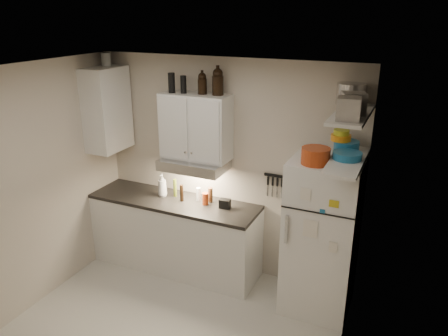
% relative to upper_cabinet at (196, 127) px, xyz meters
% --- Properties ---
extents(ceiling, '(3.20, 3.00, 0.02)m').
position_rel_upper_cabinet_xyz_m(ceiling, '(0.30, -1.33, 0.78)').
color(ceiling, silver).
rests_on(ceiling, ground).
extents(back_wall, '(3.20, 0.02, 2.60)m').
position_rel_upper_cabinet_xyz_m(back_wall, '(0.30, 0.18, -0.53)').
color(back_wall, '#C0B4A4').
rests_on(back_wall, ground).
extents(left_wall, '(0.02, 3.00, 2.60)m').
position_rel_upper_cabinet_xyz_m(left_wall, '(-1.31, -1.33, -0.53)').
color(left_wall, '#C0B4A4').
rests_on(left_wall, ground).
extents(right_wall, '(0.02, 3.00, 2.60)m').
position_rel_upper_cabinet_xyz_m(right_wall, '(1.91, -1.33, -0.53)').
color(right_wall, '#C0B4A4').
rests_on(right_wall, ground).
extents(base_cabinet, '(2.10, 0.60, 0.88)m').
position_rel_upper_cabinet_xyz_m(base_cabinet, '(-0.25, -0.14, -1.39)').
color(base_cabinet, white).
rests_on(base_cabinet, floor).
extents(countertop, '(2.10, 0.62, 0.04)m').
position_rel_upper_cabinet_xyz_m(countertop, '(-0.25, -0.14, -0.93)').
color(countertop, black).
rests_on(countertop, base_cabinet).
extents(upper_cabinet, '(0.80, 0.33, 0.75)m').
position_rel_upper_cabinet_xyz_m(upper_cabinet, '(0.00, 0.00, 0.00)').
color(upper_cabinet, white).
rests_on(upper_cabinet, back_wall).
extents(side_cabinet, '(0.33, 0.55, 1.00)m').
position_rel_upper_cabinet_xyz_m(side_cabinet, '(-1.14, -0.14, 0.12)').
color(side_cabinet, white).
rests_on(side_cabinet, left_wall).
extents(range_hood, '(0.76, 0.46, 0.12)m').
position_rel_upper_cabinet_xyz_m(range_hood, '(0.00, -0.06, -0.44)').
color(range_hood, silver).
rests_on(range_hood, back_wall).
extents(fridge, '(0.70, 0.68, 1.70)m').
position_rel_upper_cabinet_xyz_m(fridge, '(1.55, -0.18, -0.98)').
color(fridge, white).
rests_on(fridge, floor).
extents(shelf_hi, '(0.30, 0.95, 0.03)m').
position_rel_upper_cabinet_xyz_m(shelf_hi, '(1.75, -0.31, 0.38)').
color(shelf_hi, white).
rests_on(shelf_hi, right_wall).
extents(shelf_lo, '(0.30, 0.95, 0.03)m').
position_rel_upper_cabinet_xyz_m(shelf_lo, '(1.75, -0.31, -0.07)').
color(shelf_lo, white).
rests_on(shelf_lo, right_wall).
extents(knife_strip, '(0.42, 0.02, 0.03)m').
position_rel_upper_cabinet_xyz_m(knife_strip, '(1.00, 0.15, -0.51)').
color(knife_strip, black).
rests_on(knife_strip, back_wall).
extents(dutch_oven, '(0.30, 0.30, 0.16)m').
position_rel_upper_cabinet_xyz_m(dutch_oven, '(1.46, -0.35, -0.05)').
color(dutch_oven, '#AC3914').
rests_on(dutch_oven, fridge).
extents(book_stack, '(0.19, 0.23, 0.07)m').
position_rel_upper_cabinet_xyz_m(book_stack, '(1.76, -0.30, -0.09)').
color(book_stack, gold).
rests_on(book_stack, fridge).
extents(spice_jar, '(0.07, 0.07, 0.09)m').
position_rel_upper_cabinet_xyz_m(spice_jar, '(1.61, -0.31, -0.08)').
color(spice_jar, silver).
rests_on(spice_jar, fridge).
extents(stock_pot, '(0.29, 0.29, 0.20)m').
position_rel_upper_cabinet_xyz_m(stock_pot, '(1.67, 0.06, 0.49)').
color(stock_pot, silver).
rests_on(stock_pot, shelf_hi).
extents(tin_a, '(0.25, 0.23, 0.20)m').
position_rel_upper_cabinet_xyz_m(tin_a, '(1.76, -0.39, 0.49)').
color(tin_a, '#AAAAAD').
rests_on(tin_a, shelf_hi).
extents(tin_b, '(0.21, 0.21, 0.19)m').
position_rel_upper_cabinet_xyz_m(tin_b, '(1.76, -0.61, 0.49)').
color(tin_b, '#AAAAAD').
rests_on(tin_b, shelf_hi).
extents(bowl_teal, '(0.25, 0.25, 0.10)m').
position_rel_upper_cabinet_xyz_m(bowl_teal, '(1.69, -0.04, -0.00)').
color(bowl_teal, '#1B6594').
rests_on(bowl_teal, shelf_lo).
extents(bowl_orange, '(0.20, 0.20, 0.06)m').
position_rel_upper_cabinet_xyz_m(bowl_orange, '(1.63, -0.05, 0.08)').
color(bowl_orange, orange).
rests_on(bowl_orange, bowl_teal).
extents(bowl_yellow, '(0.15, 0.15, 0.05)m').
position_rel_upper_cabinet_xyz_m(bowl_yellow, '(1.63, -0.05, 0.13)').
color(bowl_yellow, '#B0B920').
rests_on(bowl_yellow, bowl_orange).
extents(plates, '(0.36, 0.36, 0.07)m').
position_rel_upper_cabinet_xyz_m(plates, '(1.74, -0.30, -0.02)').
color(plates, '#1B6594').
rests_on(plates, shelf_lo).
extents(growler_a, '(0.12, 0.12, 0.24)m').
position_rel_upper_cabinet_xyz_m(growler_a, '(0.08, 0.02, 0.50)').
color(growler_a, black).
rests_on(growler_a, upper_cabinet).
extents(growler_b, '(0.15, 0.15, 0.30)m').
position_rel_upper_cabinet_xyz_m(growler_b, '(0.26, 0.04, 0.52)').
color(growler_b, black).
rests_on(growler_b, upper_cabinet).
extents(thermos_a, '(0.08, 0.08, 0.19)m').
position_rel_upper_cabinet_xyz_m(thermos_a, '(-0.14, -0.02, 0.47)').
color(thermos_a, black).
rests_on(thermos_a, upper_cabinet).
extents(thermos_b, '(0.10, 0.10, 0.22)m').
position_rel_upper_cabinet_xyz_m(thermos_b, '(-0.27, -0.05, 0.49)').
color(thermos_b, black).
rests_on(thermos_b, upper_cabinet).
extents(side_jar, '(0.15, 0.15, 0.15)m').
position_rel_upper_cabinet_xyz_m(side_jar, '(-1.18, -0.01, 0.70)').
color(side_jar, silver).
rests_on(side_jar, side_cabinet).
extents(soap_bottle, '(0.13, 0.13, 0.32)m').
position_rel_upper_cabinet_xyz_m(soap_bottle, '(-0.44, -0.09, -0.74)').
color(soap_bottle, white).
rests_on(soap_bottle, countertop).
extents(pepper_mill, '(0.07, 0.07, 0.18)m').
position_rel_upper_cabinet_xyz_m(pepper_mill, '(0.17, 0.00, -0.82)').
color(pepper_mill, '#58341A').
rests_on(pepper_mill, countertop).
extents(oil_bottle, '(0.06, 0.06, 0.22)m').
position_rel_upper_cabinet_xyz_m(oil_bottle, '(-0.29, -0.03, -0.79)').
color(oil_bottle, '#536218').
rests_on(oil_bottle, countertop).
extents(vinegar_bottle, '(0.05, 0.05, 0.21)m').
position_rel_upper_cabinet_xyz_m(vinegar_bottle, '(-0.15, -0.12, -0.80)').
color(vinegar_bottle, black).
rests_on(vinegar_bottle, countertop).
extents(clear_bottle, '(0.07, 0.07, 0.16)m').
position_rel_upper_cabinet_xyz_m(clear_bottle, '(0.02, -0.02, -0.82)').
color(clear_bottle, silver).
rests_on(clear_bottle, countertop).
extents(red_jar, '(0.09, 0.09, 0.15)m').
position_rel_upper_cabinet_xyz_m(red_jar, '(0.15, -0.09, -0.83)').
color(red_jar, '#AC3914').
rests_on(red_jar, countertop).
extents(caddy, '(0.13, 0.10, 0.11)m').
position_rel_upper_cabinet_xyz_m(caddy, '(0.40, -0.08, -0.85)').
color(caddy, black).
rests_on(caddy, countertop).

